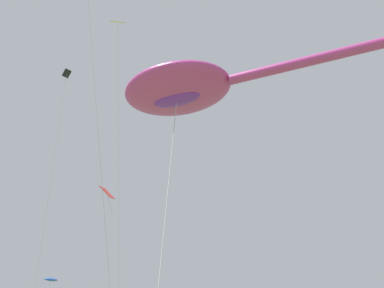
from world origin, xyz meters
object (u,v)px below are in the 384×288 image
at_px(small_kite_diamond_red, 118,50).
at_px(small_kite_box_yellow, 61,113).
at_px(small_kite_bird_shape, 50,281).
at_px(small_kite_delta_white, 109,199).
at_px(big_show_kite, 184,89).

bearing_deg(small_kite_diamond_red, small_kite_box_yellow, -128.97).
bearing_deg(small_kite_bird_shape, small_kite_diamond_red, 84.65).
bearing_deg(small_kite_box_yellow, small_kite_diamond_red, 177.96).
bearing_deg(small_kite_box_yellow, small_kite_bird_shape, -33.96).
bearing_deg(small_kite_diamond_red, small_kite_delta_white, -162.67).
height_order(big_show_kite, small_kite_bird_shape, big_show_kite).
distance_m(small_kite_box_yellow, small_kite_bird_shape, 12.37).
distance_m(big_show_kite, small_kite_box_yellow, 12.62).
height_order(small_kite_box_yellow, small_kite_delta_white, small_kite_box_yellow).
relative_size(small_kite_diamond_red, small_kite_delta_white, 1.42).
xyz_separation_m(big_show_kite, small_kite_delta_white, (8.43, 11.73, 1.02)).
distance_m(small_kite_box_yellow, small_kite_diamond_red, 6.18).
xyz_separation_m(big_show_kite, small_kite_box_yellow, (2.94, 11.31, 4.77)).
distance_m(small_kite_diamond_red, small_kite_delta_white, 10.63).
bearing_deg(small_kite_box_yellow, big_show_kite, 177.73).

